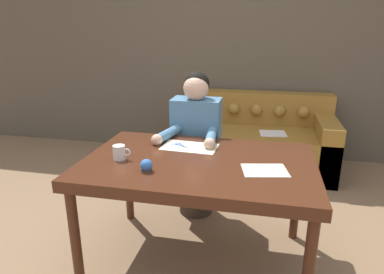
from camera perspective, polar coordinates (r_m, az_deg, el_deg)
The scene contains 10 objects.
ground_plane at distance 2.42m, azimuth -1.15°, elevation -20.53°, with size 16.00×16.00×0.00m, color #846647.
wall_back at distance 4.09m, azimuth 6.20°, elevation 15.06°, with size 8.00×0.06×2.60m.
dining_table at distance 2.13m, azimuth 1.06°, elevation -5.58°, with size 1.41×0.92×0.72m.
couch at distance 3.83m, azimuth 10.33°, elevation -0.65°, with size 1.65×0.83×0.79m.
person at distance 2.73m, azimuth 0.66°, elevation -1.52°, with size 0.45×0.59×1.18m.
pattern_paper_main at distance 2.32m, azimuth -0.39°, elevation -1.66°, with size 0.38×0.24×0.00m.
pattern_paper_offcut at distance 2.00m, azimuth 12.04°, elevation -5.46°, with size 0.28×0.24×0.00m.
scissors at distance 2.33m, azimuth -1.66°, elevation -1.53°, with size 0.23×0.19×0.01m.
mug at distance 2.14m, azimuth -11.99°, elevation -2.53°, with size 0.11×0.08×0.09m.
pin_cushion at distance 1.95m, azimuth -7.61°, elevation -4.78°, with size 0.07×0.07×0.07m.
Camera 1 is at (0.44, -1.84, 1.51)m, focal length 32.00 mm.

